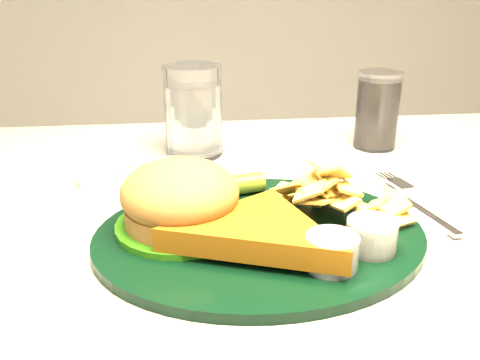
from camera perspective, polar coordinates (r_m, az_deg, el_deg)
The scene contains 7 objects.
dinner_plate at distance 0.56m, azimuth 2.20°, elevation -2.81°, with size 0.35×0.29×0.08m, color black, non-canonical shape.
water_glass at distance 0.82m, azimuth -5.00°, elevation 7.34°, with size 0.09×0.09×0.14m, color white.
cola_glass at distance 0.88m, azimuth 14.43°, elevation 7.22°, with size 0.07×0.07×0.12m, color black.
fork_napkin at distance 0.67m, azimuth 18.59°, elevation -2.85°, with size 0.13×0.17×0.01m, color white, non-canonical shape.
spoon at distance 0.66m, azimuth -9.69°, elevation -2.59°, with size 0.04×0.14×0.01m, color silver, non-canonical shape.
ramekin at distance 0.73m, azimuth -15.01°, elevation 0.54°, with size 0.05×0.05×0.03m, color white.
wrapped_straw at distance 0.81m, azimuth -7.32°, elevation 2.38°, with size 0.20×0.07×0.01m, color silver, non-canonical shape.
Camera 1 is at (-0.09, -0.57, 1.03)m, focal length 40.00 mm.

